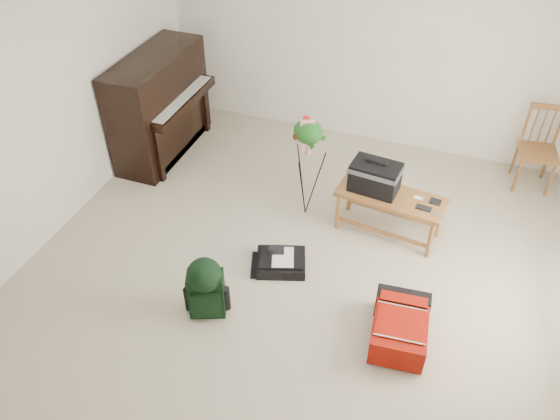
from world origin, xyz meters
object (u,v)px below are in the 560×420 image
at_px(piano, 161,107).
at_px(flower_stand, 307,169).
at_px(green_backpack, 205,286).
at_px(red_suitcase, 401,323).
at_px(dining_chair, 538,149).
at_px(black_duffel, 281,261).
at_px(bench, 380,184).

bearing_deg(piano, flower_stand, -16.16).
bearing_deg(green_backpack, red_suitcase, -9.74).
distance_m(dining_chair, flower_stand, 2.69).
height_order(dining_chair, green_backpack, dining_chair).
distance_m(black_duffel, flower_stand, 1.01).
bearing_deg(piano, dining_chair, 10.82).
xyz_separation_m(bench, red_suitcase, (0.51, -1.29, -0.44)).
relative_size(bench, black_duffel, 1.98).
xyz_separation_m(red_suitcase, green_backpack, (-1.66, -0.34, 0.19)).
xyz_separation_m(green_backpack, flower_stand, (0.39, 1.62, 0.24)).
xyz_separation_m(bench, green_backpack, (-1.15, -1.63, -0.24)).
distance_m(red_suitcase, black_duffel, 1.31).
height_order(red_suitcase, flower_stand, flower_stand).
height_order(dining_chair, red_suitcase, dining_chair).
xyz_separation_m(red_suitcase, black_duffel, (-1.24, 0.42, -0.08)).
xyz_separation_m(black_duffel, flower_stand, (-0.03, 0.87, 0.51)).
xyz_separation_m(dining_chair, black_duffel, (-2.25, -2.29, -0.39)).
bearing_deg(red_suitcase, piano, 145.34).
height_order(black_duffel, flower_stand, flower_stand).
bearing_deg(black_duffel, green_backpack, -137.73).
bearing_deg(black_duffel, flower_stand, 73.80).
relative_size(piano, dining_chair, 1.58).
xyz_separation_m(red_suitcase, flower_stand, (-1.27, 1.29, 0.43)).
xyz_separation_m(black_duffel, green_backpack, (-0.42, -0.75, 0.27)).
distance_m(piano, red_suitcase, 3.84).
bearing_deg(dining_chair, bench, -144.04).
bearing_deg(red_suitcase, dining_chair, 64.38).
relative_size(piano, bench, 1.34).
xyz_separation_m(dining_chair, flower_stand, (-2.28, -1.42, 0.12)).
bearing_deg(green_backpack, flower_stand, 55.29).
bearing_deg(flower_stand, red_suitcase, -66.19).
bearing_deg(flower_stand, black_duffel, -108.56).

